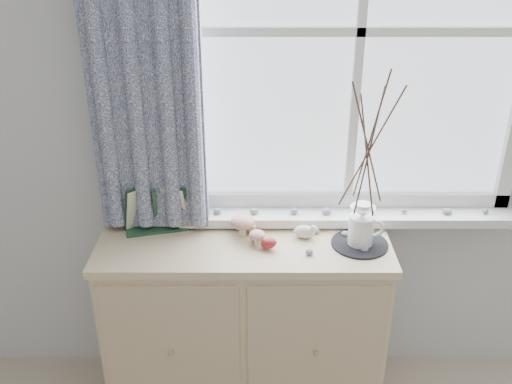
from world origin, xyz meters
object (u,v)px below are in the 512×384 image
at_px(toadstool_cluster, 246,226).
at_px(twig_pitcher, 369,145).
at_px(botanical_book, 155,210).
at_px(sideboard, 245,324).

height_order(toadstool_cluster, twig_pitcher, twig_pitcher).
xyz_separation_m(toadstool_cluster, twig_pitcher, (0.46, -0.05, 0.38)).
distance_m(botanical_book, twig_pitcher, 0.91).
bearing_deg(toadstool_cluster, botanical_book, 173.37).
xyz_separation_m(sideboard, botanical_book, (-0.37, 0.08, 0.53)).
distance_m(sideboard, botanical_book, 0.65).
xyz_separation_m(sideboard, toadstool_cluster, (0.01, 0.03, 0.48)).
bearing_deg(sideboard, twig_pitcher, -2.52).
relative_size(botanical_book, toadstool_cluster, 1.96).
bearing_deg(twig_pitcher, sideboard, 179.63).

